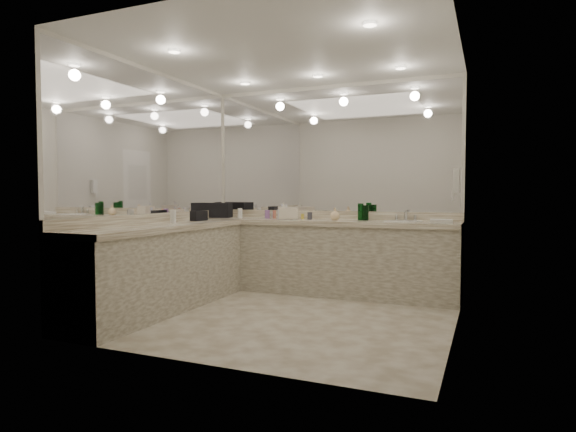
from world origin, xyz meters
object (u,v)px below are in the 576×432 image
at_px(black_toiletry_bag, 218,210).
at_px(hand_towel, 441,221).
at_px(soap_bottle_b, 282,212).
at_px(soap_bottle_c, 335,214).
at_px(soap_bottle_a, 284,211).
at_px(sink, 403,222).
at_px(wall_phone, 456,181).
at_px(cream_cosmetic_case, 288,214).

distance_m(black_toiletry_bag, hand_towel, 2.87).
height_order(soap_bottle_b, soap_bottle_c, soap_bottle_b).
xyz_separation_m(hand_towel, soap_bottle_b, (-1.94, 0.09, 0.07)).
distance_m(soap_bottle_a, soap_bottle_b, 0.02).
relative_size(hand_towel, soap_bottle_a, 1.09).
height_order(sink, hand_towel, hand_towel).
relative_size(soap_bottle_a, soap_bottle_c, 1.40).
bearing_deg(wall_phone, hand_towel, 113.01).
bearing_deg(wall_phone, black_toiletry_bag, 170.93).
bearing_deg(soap_bottle_c, soap_bottle_b, 179.40).
relative_size(hand_towel, soap_bottle_b, 1.24).
height_order(sink, soap_bottle_a, soap_bottle_a).
relative_size(cream_cosmetic_case, soap_bottle_c, 1.59).
relative_size(sink, black_toiletry_bag, 1.30).
distance_m(black_toiletry_bag, soap_bottle_c, 1.63).
height_order(sink, black_toiletry_bag, black_toiletry_bag).
bearing_deg(cream_cosmetic_case, soap_bottle_a, 148.50).
bearing_deg(sink, soap_bottle_b, -179.91).
bearing_deg(wall_phone, sink, 140.43).
xyz_separation_m(wall_phone, soap_bottle_c, (-1.41, 0.49, -0.37)).
bearing_deg(wall_phone, soap_bottle_c, 160.88).
relative_size(cream_cosmetic_case, soap_bottle_b, 1.28).
xyz_separation_m(sink, hand_towel, (0.43, -0.09, 0.02)).
distance_m(cream_cosmetic_case, soap_bottle_b, 0.09).
bearing_deg(wall_phone, soap_bottle_b, 166.76).
bearing_deg(sink, hand_towel, -11.69).
distance_m(soap_bottle_b, soap_bottle_c, 0.70).
relative_size(black_toiletry_bag, cream_cosmetic_case, 1.40).
height_order(sink, soap_bottle_c, soap_bottle_c).
distance_m(cream_cosmetic_case, hand_towel, 1.86).
bearing_deg(hand_towel, sink, 168.31).
relative_size(soap_bottle_a, soap_bottle_b, 1.13).
height_order(hand_towel, soap_bottle_c, soap_bottle_c).
distance_m(hand_towel, soap_bottle_b, 1.94).
bearing_deg(cream_cosmetic_case, soap_bottle_b, 158.61).
xyz_separation_m(black_toiletry_bag, soap_bottle_a, (0.94, 0.02, 0.01)).
bearing_deg(cream_cosmetic_case, soap_bottle_c, -23.11).
bearing_deg(wall_phone, cream_cosmetic_case, 166.20).
xyz_separation_m(black_toiletry_bag, cream_cosmetic_case, (1.01, 0.01, -0.03)).
bearing_deg(soap_bottle_a, black_toiletry_bag, -178.51).
distance_m(hand_towel, soap_bottle_c, 1.24).
bearing_deg(black_toiletry_bag, soap_bottle_a, 1.49).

